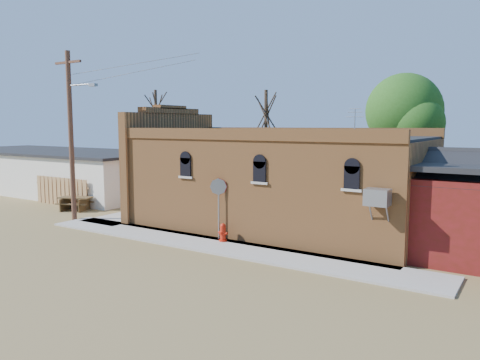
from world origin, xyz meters
The scene contains 14 objects.
ground centered at (0.00, 0.00, 0.00)m, with size 120.00×120.00×0.00m, color olive.
sidewalk_south centered at (1.50, 0.90, 0.04)m, with size 19.00×2.20×0.08m, color #9E9991.
sidewalk_west centered at (-6.30, 6.00, 0.04)m, with size 2.60×10.00×0.08m, color #9E9991.
brick_bar centered at (1.64, 5.49, 2.34)m, with size 16.40×7.97×6.30m.
storage_building centered at (-19.00, 8.00, 1.60)m, with size 20.40×8.40×3.17m.
wood_fence centered at (-12.80, 3.80, 0.90)m, with size 5.20×0.10×1.80m, color #A7704B, non-canonical shape.
utility_pole centered at (-8.14, 1.20, 4.77)m, with size 3.12×0.26×9.00m.
tree_bare_near centered at (-3.00, 13.00, 5.96)m, with size 2.80×2.80×7.65m.
tree_bare_far centered at (-14.00, 14.00, 6.36)m, with size 2.80×2.80×8.16m.
tree_leafy centered at (6.00, 13.50, 5.93)m, with size 4.40×4.40×8.15m.
fire_hydrant centered at (1.40, 1.54, 0.47)m, with size 0.45×0.42×0.80m.
stop_sign centered at (1.00, 1.80, 2.18)m, with size 0.65×0.45×2.73m.
trash_barrel centered at (-5.30, 2.85, 0.52)m, with size 0.57×0.57×0.88m, color #1A5184.
picnic_table centered at (-10.65, 3.20, 0.53)m, with size 2.36×2.09×0.81m.
Camera 1 is at (12.89, -14.89, 5.17)m, focal length 35.00 mm.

